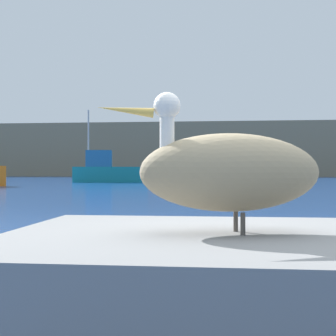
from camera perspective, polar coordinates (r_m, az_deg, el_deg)
name	(u,v)px	position (r m, az deg, el deg)	size (l,w,h in m)	color
ground_plane	(252,313)	(3.63, 9.57, -16.02)	(260.00, 260.00, 0.00)	navy
hillside_backdrop	(226,151)	(70.64, 6.63, 1.98)	(140.00, 12.22, 7.17)	#7F755B
pier_dock	(230,282)	(3.18, 7.12, -12.74)	(2.81, 2.17, 0.60)	gray
pelican	(228,171)	(3.10, 6.89, -0.32)	(1.41, 0.74, 0.87)	gray
fishing_boat_teal	(108,170)	(38.21, -6.89, -0.27)	(5.79, 2.57, 5.48)	teal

